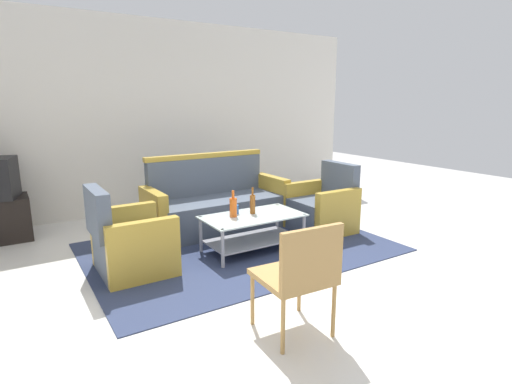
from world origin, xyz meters
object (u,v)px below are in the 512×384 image
coffee_table (253,228)px  bottle_orange (233,207)px  bottle_brown (253,204)px  couch (216,206)px  cup (235,209)px  armchair_right (323,209)px  wicker_chair (300,271)px  armchair_left (130,244)px

coffee_table → bottle_orange: bearing=162.0°
bottle_brown → couch: bearing=92.4°
couch → cup: couch is taller
armchair_right → bottle_orange: (-1.36, -0.10, 0.23)m
coffee_table → cup: size_ratio=11.00×
coffee_table → bottle_orange: (-0.21, 0.07, 0.25)m
armchair_right → wicker_chair: bearing=135.7°
coffee_table → bottle_brown: bearing=59.6°
armchair_left → armchair_right: same height
couch → armchair_right: 1.37m
bottle_brown → coffee_table: bearing=-120.4°
armchair_left → wicker_chair: armchair_left is taller
bottle_orange → armchair_left: bearing=175.7°
cup → couch: bearing=79.8°
armchair_left → armchair_right: bearing=90.2°
coffee_table → bottle_brown: size_ratio=3.71×
armchair_left → wicker_chair: bearing=21.2°
armchair_left → wicker_chair: size_ratio=1.01×
couch → armchair_left: 1.51m
armchair_left → bottle_orange: 1.12m
coffee_table → wicker_chair: bearing=-110.8°
bottle_orange → coffee_table: bearing=-18.0°
couch → bottle_orange: 0.89m
armchair_right → cup: bearing=90.7°
coffee_table → cup: 0.28m
wicker_chair → coffee_table: bearing=72.6°
couch → armchair_right: bearing=146.3°
couch → bottle_orange: size_ratio=6.22×
bottle_brown → wicker_chair: size_ratio=0.35×
couch → cup: size_ratio=18.08×
couch → wicker_chair: 2.61m
armchair_right → couch: bearing=57.5°
bottle_orange → cup: bottle_orange is taller
armchair_left → bottle_orange: armchair_left is taller
wicker_chair → bottle_orange: bearing=79.8°
armchair_right → coffee_table: (-1.15, -0.17, -0.02)m
armchair_right → bottle_orange: armchair_right is taller
armchair_right → bottle_orange: size_ratio=2.92×
cup → armchair_right: bearing=0.2°
armchair_right → bottle_brown: bearing=95.5°
armchair_right → cup: size_ratio=8.50×
wicker_chair → cup: bearing=78.2°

